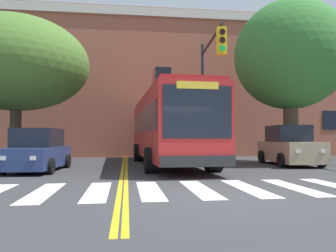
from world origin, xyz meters
TOP-DOWN VIEW (x-y plane):
  - ground_plane at (0.00, 0.00)m, footprint 120.00×120.00m
  - crosswalk at (-0.98, 1.06)m, footprint 12.46×3.22m
  - lane_line_yellow_inner at (-2.41, 15.06)m, footprint 0.12×36.00m
  - lane_line_yellow_outer at (-2.25, 15.06)m, footprint 0.12×36.00m
  - city_bus at (-0.21, 8.70)m, footprint 3.29×11.84m
  - car_navy_near_lane at (-5.81, 6.43)m, footprint 2.13×4.24m
  - car_tan_far_lane at (5.72, 7.89)m, footprint 2.32×4.51m
  - traffic_light_overhead at (1.35, 6.52)m, footprint 0.53×4.42m
  - street_tree_curbside_large at (6.11, 8.40)m, footprint 7.80×7.74m
  - street_tree_curbside_small at (-7.47, 8.82)m, footprint 9.42×9.47m
  - building_facade at (0.28, 18.56)m, footprint 31.05×7.00m

SIDE VIEW (x-z plane):
  - ground_plane at x=0.00m, z-range 0.00..0.00m
  - lane_line_yellow_inner at x=-2.41m, z-range 0.00..0.01m
  - lane_line_yellow_outer at x=-2.25m, z-range 0.00..0.01m
  - crosswalk at x=-0.98m, z-range 0.00..0.01m
  - car_navy_near_lane at x=-5.81m, z-range -0.07..1.65m
  - car_tan_far_lane at x=5.72m, z-range -0.10..1.85m
  - city_bus at x=-0.21m, z-range 0.17..3.60m
  - traffic_light_overhead at x=1.35m, z-range 1.05..7.02m
  - street_tree_curbside_small at x=-7.47m, z-range 1.30..8.35m
  - building_facade at x=0.28m, z-range 0.01..10.52m
  - street_tree_curbside_large at x=6.11m, z-range 1.36..9.80m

